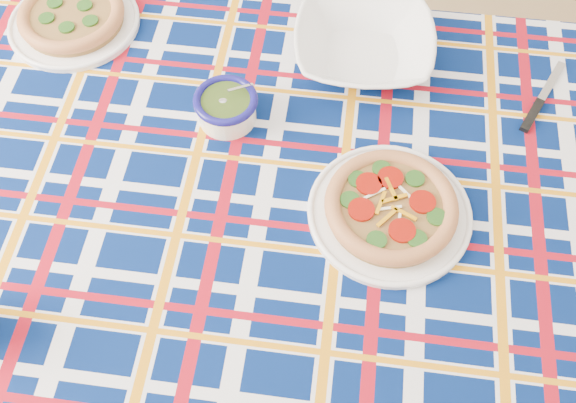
{
  "coord_description": "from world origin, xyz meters",
  "views": [
    {
      "loc": [
        0.25,
        -0.69,
        1.76
      ],
      "look_at": [
        0.25,
        -0.08,
        0.77
      ],
      "focal_mm": 40.0,
      "sensor_mm": 36.0,
      "label": 1
    }
  ],
  "objects_px": {
    "dining_table": "(303,207)",
    "serving_bowl": "(363,46)",
    "main_focaccia_plate": "(391,207)",
    "pesto_bowl": "(226,106)"
  },
  "relations": [
    {
      "from": "main_focaccia_plate",
      "to": "pesto_bowl",
      "type": "bearing_deg",
      "value": 143.41
    },
    {
      "from": "dining_table",
      "to": "serving_bowl",
      "type": "height_order",
      "value": "serving_bowl"
    },
    {
      "from": "main_focaccia_plate",
      "to": "pesto_bowl",
      "type": "relative_size",
      "value": 2.41
    },
    {
      "from": "dining_table",
      "to": "main_focaccia_plate",
      "type": "bearing_deg",
      "value": -15.11
    },
    {
      "from": "serving_bowl",
      "to": "main_focaccia_plate",
      "type": "bearing_deg",
      "value": -86.29
    },
    {
      "from": "dining_table",
      "to": "serving_bowl",
      "type": "xyz_separation_m",
      "value": [
        0.13,
        0.32,
        0.11
      ]
    },
    {
      "from": "dining_table",
      "to": "pesto_bowl",
      "type": "xyz_separation_m",
      "value": [
        -0.15,
        0.16,
        0.11
      ]
    },
    {
      "from": "dining_table",
      "to": "main_focaccia_plate",
      "type": "distance_m",
      "value": 0.2
    },
    {
      "from": "main_focaccia_plate",
      "to": "dining_table",
      "type": "bearing_deg",
      "value": 157.3
    },
    {
      "from": "dining_table",
      "to": "pesto_bowl",
      "type": "bearing_deg",
      "value": 140.61
    }
  ]
}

